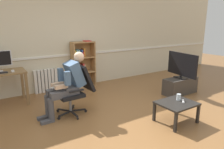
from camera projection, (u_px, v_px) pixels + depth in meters
ground_plane at (130, 122)px, 3.80m from camera, size 18.00×18.00×0.00m
back_wall at (72, 39)px, 5.62m from camera, size 12.00×0.13×2.70m
computer_mouse at (13, 71)px, 4.40m from camera, size 0.06×0.10×0.03m
bookshelf at (82, 65)px, 5.72m from camera, size 0.64×0.29×1.30m
radiator at (48, 80)px, 5.38m from camera, size 0.68×0.08×0.61m
office_chair at (77, 88)px, 4.07m from camera, size 0.79×0.62×0.98m
person_seated at (67, 83)px, 3.93m from camera, size 0.96×0.40×1.23m
tv_stand at (180, 86)px, 5.26m from camera, size 0.94×0.37×0.41m
tv_screen at (182, 65)px, 5.13m from camera, size 0.24×0.96×0.64m
coffee_table at (177, 105)px, 3.72m from camera, size 0.66×0.55×0.38m
drinking_glass at (179, 97)px, 3.80m from camera, size 0.08×0.08×0.12m
spare_remote at (183, 101)px, 3.74m from camera, size 0.13×0.13×0.02m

